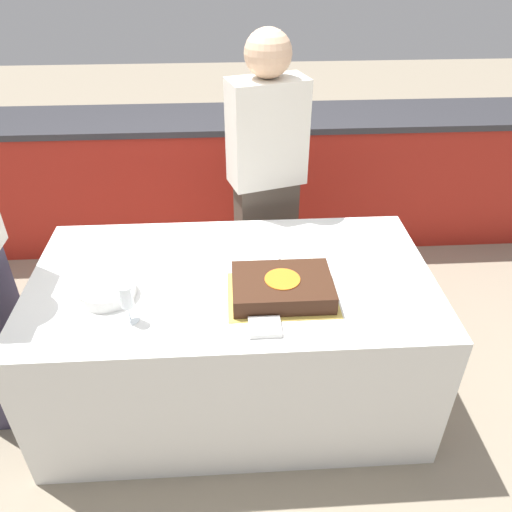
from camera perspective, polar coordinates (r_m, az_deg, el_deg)
name	(u,v)px	position (r m, az deg, el deg)	size (l,w,h in m)	color
ground_plane	(236,390)	(2.67, -2.25, -15.01)	(14.00, 14.00, 0.00)	gray
back_counter	(229,178)	(3.64, -3.09, 8.85)	(4.40, 0.58, 0.92)	#A82319
dining_table	(235,338)	(2.40, -2.44, -9.31)	(1.74, 0.94, 0.73)	white
cake	(283,287)	(2.04, 3.10, -3.60)	(0.44, 0.32, 0.08)	gold
plate_stack	(108,290)	(2.13, -16.58, -3.79)	(0.23, 0.23, 0.05)	white
wine_glass	(127,299)	(1.93, -14.48, -4.76)	(0.07, 0.07, 0.16)	white
side_plate_near_cake	(262,252)	(2.31, 0.71, 0.47)	(0.20, 0.20, 0.00)	white
utensil_pile	(266,327)	(1.90, 1.12, -8.12)	(0.12, 0.11, 0.02)	white
person_cutting_cake	(267,181)	(2.71, 1.27, 8.58)	(0.43, 0.30, 1.61)	#4C4238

